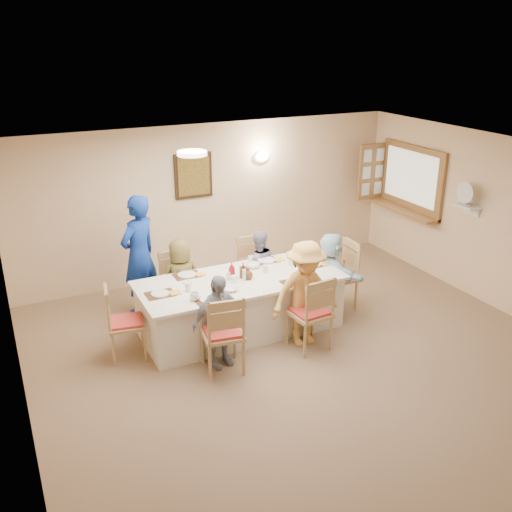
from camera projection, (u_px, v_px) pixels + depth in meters
name	position (u px, v px, depth m)	size (l,w,h in m)	color
ground	(322.00, 373.00, 6.85)	(7.00, 7.00, 0.00)	#826147
room_walls	(328.00, 256.00, 6.29)	(7.00, 7.00, 7.00)	#E6BD8A
wall_picture	(193.00, 176.00, 9.00)	(0.62, 0.05, 0.72)	black
wall_sconce	(262.00, 157.00, 9.40)	(0.26, 0.09, 0.18)	white
ceiling_light	(192.00, 153.00, 6.79)	(0.36, 0.36, 0.05)	white
serving_hatch	(412.00, 179.00, 9.61)	(0.06, 1.50, 1.15)	#9B6938
hatch_sill	(403.00, 210.00, 9.75)	(0.30, 1.50, 0.05)	#9B6938
shutter_door	(372.00, 172.00, 10.14)	(0.55, 0.04, 1.00)	#9B6938
fan_shelf	(467.00, 206.00, 8.48)	(0.22, 0.36, 0.03)	white
desk_fan	(467.00, 197.00, 8.42)	(0.30, 0.30, 0.28)	#A5A5A8
dining_table	(241.00, 305.00, 7.71)	(2.73, 1.16, 0.76)	white
chair_back_left	(179.00, 285.00, 8.10)	(0.45, 0.45, 0.94)	tan
chair_back_right	(255.00, 270.00, 8.58)	(0.46, 0.46, 0.96)	tan
chair_front_left	(222.00, 332.00, 6.75)	(0.49, 0.49, 1.02)	tan
chair_front_right	(309.00, 311.00, 7.23)	(0.49, 0.49, 1.02)	tan
chair_left_end	(126.00, 321.00, 7.04)	(0.46, 0.46, 0.97)	tan
chair_right_end	(337.00, 276.00, 8.29)	(0.49, 0.49, 1.03)	tan
diner_back_left	(181.00, 280.00, 7.96)	(0.60, 0.41, 1.18)	brown
diner_back_right	(258.00, 267.00, 8.45)	(0.61, 0.50, 1.14)	#8B87A9
diner_front_left	(218.00, 321.00, 6.82)	(0.74, 0.41, 1.19)	#9799A6
diner_front_right	(305.00, 294.00, 7.26)	(0.95, 0.58, 1.42)	#ECAF54
diner_right_end	(330.00, 272.00, 8.21)	(0.49, 1.14, 1.19)	#C6ECFB
caregiver	(139.00, 255.00, 8.06)	(0.76, 0.69, 1.75)	#113296
placemat_fl	(210.00, 300.00, 6.97)	(0.37, 0.27, 0.01)	#472B19
plate_fl	(210.00, 299.00, 6.97)	(0.25, 0.25, 0.02)	white
napkin_fl	(225.00, 298.00, 7.00)	(0.14, 0.14, 0.01)	yellow
placemat_fr	(295.00, 282.00, 7.46)	(0.36, 0.27, 0.01)	#472B19
plate_fr	(295.00, 282.00, 7.46)	(0.24, 0.24, 0.02)	white
napkin_fr	(309.00, 281.00, 7.49)	(0.14, 0.14, 0.01)	yellow
placemat_bl	(187.00, 275.00, 7.68)	(0.36, 0.27, 0.01)	#472B19
plate_bl	(187.00, 275.00, 7.67)	(0.25, 0.25, 0.02)	white
napkin_bl	(201.00, 274.00, 7.70)	(0.13, 0.13, 0.01)	yellow
placemat_br	(266.00, 261.00, 8.16)	(0.33, 0.25, 0.01)	#472B19
plate_br	(266.00, 260.00, 8.16)	(0.25, 0.25, 0.02)	white
napkin_br	(279.00, 259.00, 8.19)	(0.14, 0.14, 0.01)	yellow
placemat_le	(160.00, 294.00, 7.12)	(0.36, 0.27, 0.01)	#472B19
plate_le	(160.00, 294.00, 7.12)	(0.23, 0.23, 0.01)	white
napkin_le	(175.00, 293.00, 7.15)	(0.13, 0.13, 0.01)	yellow
placemat_re	(313.00, 265.00, 8.02)	(0.34, 0.25, 0.01)	#472B19
plate_re	(313.00, 264.00, 8.02)	(0.23, 0.23, 0.01)	white
napkin_re	(325.00, 263.00, 8.05)	(0.15, 0.15, 0.01)	yellow
teacup_a	(195.00, 297.00, 6.95)	(0.16, 0.16, 0.10)	white
teacup_b	(251.00, 259.00, 8.14)	(0.09, 0.09, 0.08)	white
bowl_a	(231.00, 289.00, 7.22)	(0.20, 0.20, 0.05)	white
bowl_b	(253.00, 265.00, 7.93)	(0.21, 0.21, 0.06)	white
condiment_ketchup	(232.00, 271.00, 7.54)	(0.10, 0.11, 0.23)	#AC0E19
condiment_brown	(243.00, 270.00, 7.58)	(0.12, 0.12, 0.21)	#5C2B18
condiment_malt	(248.00, 273.00, 7.54)	(0.17, 0.17, 0.16)	#5C2B18
drinking_glass	(228.00, 276.00, 7.53)	(0.06, 0.06, 0.10)	silver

